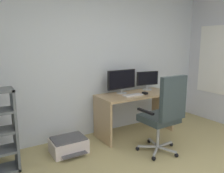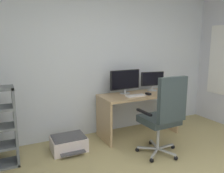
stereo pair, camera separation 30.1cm
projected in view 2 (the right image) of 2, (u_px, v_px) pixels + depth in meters
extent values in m
cube|color=silver|center=(94.00, 56.00, 3.90)|extent=(4.92, 0.10, 2.78)
cube|color=tan|center=(139.00, 95.00, 3.92)|extent=(1.37, 0.60, 0.04)
cube|color=tan|center=(104.00, 121.00, 3.70)|extent=(0.04, 0.58, 0.70)
cube|color=tan|center=(168.00, 110.00, 4.27)|extent=(0.04, 0.58, 0.70)
cylinder|color=#B2B5B7|center=(125.00, 93.00, 3.97)|extent=(0.18, 0.18, 0.01)
cylinder|color=#B2B5B7|center=(125.00, 91.00, 3.96)|extent=(0.03, 0.03, 0.08)
cube|color=black|center=(125.00, 80.00, 3.93)|extent=(0.58, 0.07, 0.34)
cube|color=black|center=(126.00, 80.00, 3.91)|extent=(0.54, 0.04, 0.31)
cylinder|color=#B2B5B7|center=(152.00, 90.00, 4.22)|extent=(0.18, 0.18, 0.01)
cylinder|color=#B2B5B7|center=(152.00, 87.00, 4.21)|extent=(0.03, 0.03, 0.09)
cube|color=black|center=(152.00, 79.00, 4.18)|extent=(0.44, 0.10, 0.26)
cube|color=black|center=(153.00, 79.00, 4.16)|extent=(0.41, 0.07, 0.24)
cube|color=silver|center=(136.00, 96.00, 3.76)|extent=(0.34, 0.13, 0.02)
cube|color=black|center=(148.00, 94.00, 3.86)|extent=(0.06, 0.10, 0.03)
cube|color=#B7BABC|center=(165.00, 146.00, 3.39)|extent=(0.30, 0.04, 0.02)
sphere|color=black|center=(173.00, 147.00, 3.47)|extent=(0.06, 0.06, 0.06)
cube|color=#B7BABC|center=(154.00, 144.00, 3.47)|extent=(0.11, 0.30, 0.02)
sphere|color=black|center=(151.00, 142.00, 3.62)|extent=(0.06, 0.06, 0.06)
cube|color=#B7BABC|center=(147.00, 148.00, 3.35)|extent=(0.27, 0.20, 0.02)
sphere|color=black|center=(137.00, 150.00, 3.38)|extent=(0.06, 0.06, 0.06)
cube|color=#B7BABC|center=(155.00, 153.00, 3.19)|extent=(0.26, 0.21, 0.02)
sphere|color=black|center=(152.00, 160.00, 3.07)|extent=(0.06, 0.06, 0.06)
cube|color=#B7BABC|center=(166.00, 152.00, 3.22)|extent=(0.13, 0.29, 0.02)
sphere|color=black|center=(176.00, 158.00, 3.13)|extent=(0.06, 0.06, 0.06)
cylinder|color=#B7BABC|center=(158.00, 136.00, 3.29)|extent=(0.04, 0.04, 0.40)
cube|color=#323F41|center=(159.00, 120.00, 3.24)|extent=(0.50, 0.46, 0.10)
cube|color=#323F41|center=(172.00, 100.00, 2.96)|extent=(0.45, 0.08, 0.61)
cube|color=black|center=(144.00, 112.00, 3.09)|extent=(0.05, 0.32, 0.03)
cube|color=black|center=(173.00, 107.00, 3.34)|extent=(0.05, 0.32, 0.03)
cube|color=slate|center=(15.00, 126.00, 2.98)|extent=(0.03, 0.30, 1.06)
cube|color=silver|center=(69.00, 144.00, 3.40)|extent=(0.51, 0.38, 0.21)
cube|color=#4C4C51|center=(68.00, 137.00, 3.38)|extent=(0.47, 0.35, 0.02)
cube|color=#4C4C51|center=(73.00, 153.00, 3.21)|extent=(0.36, 0.10, 0.01)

